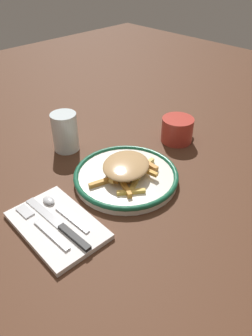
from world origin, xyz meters
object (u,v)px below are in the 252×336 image
object	(u,v)px
napkin	(57,225)
knife	(62,227)
fries_heap	(125,168)
spoon	(58,208)
fork	(42,226)
coffee_mug	(177,130)
water_glass	(65,132)
plate	(126,176)

from	to	relation	value
napkin	knife	xyz separation A→B (m)	(0.00, -0.02, 0.01)
fries_heap	knife	distance (m)	0.22
spoon	fork	bearing A→B (deg)	-157.70
spoon	coffee_mug	size ratio (longest dim) A/B	1.29
fork	knife	bearing A→B (deg)	-47.34
napkin	spoon	world-z (taller)	spoon
napkin	spoon	size ratio (longest dim) A/B	1.40
water_glass	coffee_mug	size ratio (longest dim) A/B	0.94
plate	knife	distance (m)	0.22
fork	water_glass	bearing A→B (deg)	44.79
fries_heap	knife	bearing A→B (deg)	-171.32
napkin	knife	size ratio (longest dim) A/B	1.02
fork	knife	xyz separation A→B (m)	(0.03, -0.03, 0.00)
napkin	coffee_mug	bearing A→B (deg)	5.62
water_glass	knife	bearing A→B (deg)	-127.81
plate	fries_heap	world-z (taller)	fries_heap
napkin	coffee_mug	world-z (taller)	coffee_mug
plate	coffee_mug	distance (m)	0.25
plate	water_glass	xyz separation A→B (m)	(-0.02, 0.23, 0.04)
fries_heap	spoon	distance (m)	0.19
plate	water_glass	distance (m)	0.23
plate	fork	xyz separation A→B (m)	(-0.25, -0.00, 0.00)
napkin	spoon	bearing A→B (deg)	52.22
knife	plate	bearing A→B (deg)	8.27
napkin	plate	bearing A→B (deg)	3.36
plate	water_glass	size ratio (longest dim) A/B	2.37
plate	napkin	bearing A→B (deg)	-176.64
napkin	water_glass	bearing A→B (deg)	50.02
coffee_mug	water_glass	bearing A→B (deg)	143.73
fork	water_glass	xyz separation A→B (m)	(0.23, 0.23, 0.04)
plate	fries_heap	distance (m)	0.03
napkin	fork	size ratio (longest dim) A/B	1.21
plate	spoon	world-z (taller)	plate
fries_heap	water_glass	world-z (taller)	water_glass
water_glass	fork	bearing A→B (deg)	-135.21
napkin	knife	bearing A→B (deg)	-88.79
water_glass	napkin	bearing A→B (deg)	-129.98
coffee_mug	spoon	bearing A→B (deg)	-178.56
napkin	water_glass	size ratio (longest dim) A/B	1.92
water_glass	coffee_mug	xyz separation A→B (m)	(0.27, -0.19, -0.02)
spoon	fries_heap	bearing A→B (deg)	-6.31
napkin	fork	distance (m)	0.03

